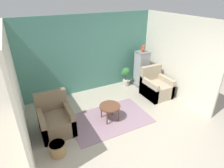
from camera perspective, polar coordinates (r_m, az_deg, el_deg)
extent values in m
plane|color=#B2A893|center=(4.54, 9.74, -18.32)|extent=(20.00, 20.00, 0.00)
cube|color=#4C897A|center=(6.31, -6.85, 8.96)|extent=(4.64, 0.06, 2.56)
cube|color=silver|center=(4.46, -27.09, -1.73)|extent=(0.06, 3.14, 2.56)
cube|color=silver|center=(6.26, 19.08, 7.54)|extent=(0.06, 3.14, 2.56)
cube|color=gray|center=(5.24, -0.63, -10.60)|extent=(2.14, 1.36, 0.01)
cylinder|color=brown|center=(5.00, -0.66, -6.81)|extent=(0.56, 0.56, 0.04)
cylinder|color=brown|center=(4.94, -1.54, -10.46)|extent=(0.04, 0.04, 0.40)
cylinder|color=brown|center=(5.07, 2.05, -9.35)|extent=(0.04, 0.04, 0.40)
cylinder|color=brown|center=(5.20, -3.27, -8.38)|extent=(0.04, 0.04, 0.40)
cylinder|color=brown|center=(5.32, 0.18, -7.39)|extent=(0.04, 0.04, 0.40)
cube|color=#7A664C|center=(4.92, -16.53, -11.51)|extent=(0.78, 0.86, 0.46)
cube|color=#7A664C|center=(4.96, -18.16, -4.74)|extent=(0.78, 0.14, 0.50)
cube|color=#7A664C|center=(4.85, -20.49, -11.57)|extent=(0.12, 0.86, 0.63)
cube|color=#7A664C|center=(4.91, -12.90, -9.79)|extent=(0.12, 0.86, 0.63)
cube|color=tan|center=(6.37, 13.37, -1.73)|extent=(0.78, 0.86, 0.46)
cube|color=tan|center=(6.41, 11.76, 3.41)|extent=(0.78, 0.14, 0.50)
cube|color=tan|center=(6.13, 11.10, -1.70)|extent=(0.12, 0.86, 0.63)
cube|color=tan|center=(6.53, 15.65, -0.40)|extent=(0.12, 0.86, 0.63)
cube|color=slate|center=(7.15, 8.64, 0.42)|extent=(0.56, 0.56, 0.11)
cube|color=#A8A8AD|center=(6.90, 8.99, 5.01)|extent=(0.41, 0.41, 1.12)
cube|color=slate|center=(6.71, 9.34, 9.58)|extent=(0.43, 0.43, 0.03)
ellipsoid|color=#D14C2D|center=(6.68, 9.41, 10.45)|extent=(0.11, 0.14, 0.18)
sphere|color=#D14C2D|center=(6.64, 9.57, 11.26)|extent=(0.10, 0.10, 0.10)
cone|color=gold|center=(6.61, 9.79, 11.10)|extent=(0.04, 0.04, 0.04)
cone|color=#D14C2D|center=(6.74, 9.07, 10.45)|extent=(0.06, 0.12, 0.16)
cylinder|color=beige|center=(6.95, 4.19, 0.40)|extent=(0.23, 0.23, 0.22)
cylinder|color=brown|center=(6.85, 4.25, 2.11)|extent=(0.03, 0.03, 0.23)
sphere|color=#337038|center=(6.76, 4.31, 3.78)|extent=(0.29, 0.29, 0.29)
sphere|color=#337038|center=(6.77, 3.59, 3.35)|extent=(0.17, 0.17, 0.17)
sphere|color=#337038|center=(6.80, 4.92, 3.54)|extent=(0.16, 0.16, 0.16)
cylinder|color=#A37F51|center=(4.38, -16.22, -18.47)|extent=(0.33, 0.33, 0.30)
cylinder|color=brown|center=(4.29, -16.47, -17.16)|extent=(0.34, 0.34, 0.02)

